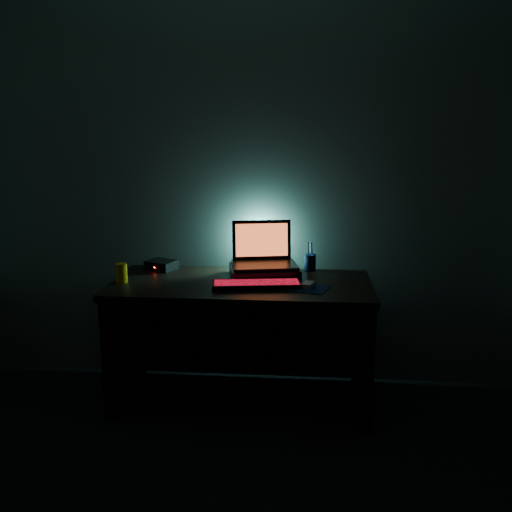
{
  "coord_description": "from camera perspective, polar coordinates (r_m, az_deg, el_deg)",
  "views": [
    {
      "loc": [
        0.36,
        -1.54,
        1.62
      ],
      "look_at": [
        0.09,
        1.57,
        0.92
      ],
      "focal_mm": 40.0,
      "sensor_mm": 36.0,
      "label": 1
    }
  ],
  "objects": [
    {
      "name": "riser",
      "position": [
        3.41,
        0.83,
        -1.55
      ],
      "size": [
        0.45,
        0.37,
        0.06
      ],
      "primitive_type": "cube",
      "rotation": [
        0.0,
        0.0,
        0.2
      ],
      "color": "black",
      "rests_on": "desk"
    },
    {
      "name": "desk",
      "position": [
        3.42,
        -1.38,
        -6.53
      ],
      "size": [
        1.5,
        0.7,
        0.75
      ],
      "color": "black",
      "rests_on": "ground"
    },
    {
      "name": "juice_glass",
      "position": [
        3.35,
        -13.28,
        -1.68
      ],
      "size": [
        0.07,
        0.07,
        0.11
      ],
      "primitive_type": "cylinder",
      "rotation": [
        0.0,
        0.0,
        0.1
      ],
      "color": "#D09D0A",
      "rests_on": "desk"
    },
    {
      "name": "keyboard",
      "position": [
        3.18,
        0.07,
        -2.87
      ],
      "size": [
        0.51,
        0.23,
        0.03
      ],
      "rotation": [
        0.0,
        0.0,
        0.14
      ],
      "color": "black",
      "rests_on": "desk"
    },
    {
      "name": "room",
      "position": [
        1.62,
        -7.99,
        -0.64
      ],
      "size": [
        3.5,
        4.0,
        2.5
      ],
      "color": "black",
      "rests_on": "ground"
    },
    {
      "name": "router",
      "position": [
        3.62,
        -9.42,
        -0.9
      ],
      "size": [
        0.21,
        0.2,
        0.06
      ],
      "rotation": [
        0.0,
        0.0,
        -0.42
      ],
      "color": "black",
      "rests_on": "desk"
    },
    {
      "name": "mouse",
      "position": [
        3.17,
        5.22,
        -2.9
      ],
      "size": [
        0.08,
        0.1,
        0.03
      ],
      "primitive_type": "cube",
      "rotation": [
        0.0,
        0.0,
        -0.31
      ],
      "color": "gray",
      "rests_on": "mousepad"
    },
    {
      "name": "laptop",
      "position": [
        3.43,
        0.72,
        0.11
      ],
      "size": [
        0.42,
        0.35,
        0.26
      ],
      "rotation": [
        0.0,
        0.0,
        0.2
      ],
      "color": "black",
      "rests_on": "riser"
    },
    {
      "name": "mousepad",
      "position": [
        3.18,
        5.21,
        -3.18
      ],
      "size": [
        0.27,
        0.26,
        0.0
      ],
      "primitive_type": "cube",
      "rotation": [
        0.0,
        0.0,
        -0.31
      ],
      "color": "#0B204F",
      "rests_on": "desk"
    },
    {
      "name": "pen_cup",
      "position": [
        3.55,
        5.42,
        -0.65
      ],
      "size": [
        0.08,
        0.08,
        0.1
      ],
      "primitive_type": "cylinder",
      "rotation": [
        0.0,
        0.0,
        0.06
      ],
      "color": "black",
      "rests_on": "desk"
    }
  ]
}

